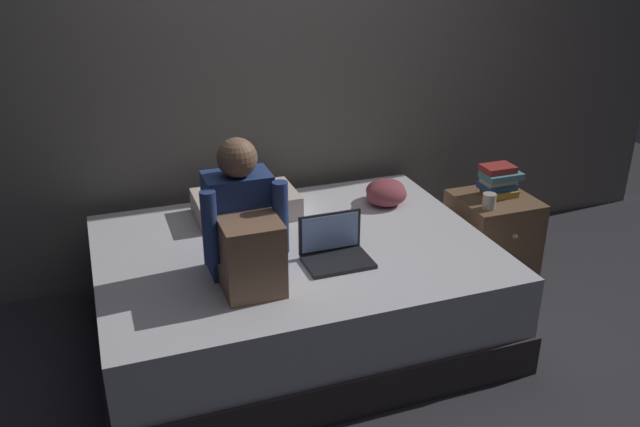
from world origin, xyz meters
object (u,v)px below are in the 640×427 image
Objects in this scene: bed at (295,290)px; book_stack at (499,180)px; laptop at (335,250)px; pillow at (246,204)px; person_sitting at (244,228)px; mug at (489,201)px; clothes_pile at (386,192)px; nightstand at (491,239)px.

book_stack is at bearing 8.22° from bed.
pillow is at bearing 112.32° from laptop.
mug is at bearing 10.45° from person_sitting.
clothes_pile reaches higher than bed.
laptop reaches higher than book_stack.
laptop reaches higher than pillow.
nightstand is 0.82× the size of person_sitting.
clothes_pile is (0.81, -0.11, 0.00)m from pillow.
mug is at bearing -137.31° from nightstand.
person_sitting is (-1.61, -0.39, 0.50)m from nightstand.
bed is at bearing 122.59° from laptop.
book_stack is (1.64, 0.43, -0.14)m from person_sitting.
book_stack is at bearing 14.66° from person_sitting.
book_stack is at bearing -12.77° from clothes_pile.
pillow is (0.17, 0.69, -0.19)m from person_sitting.
person_sitting is at bearing -149.44° from clothes_pile.
nightstand reaches higher than bed.
person_sitting reaches higher than book_stack.
bed is 1.31m from nightstand.
laptop is 0.77m from clothes_pile.
person_sitting is 1.17× the size of pillow.
book_stack is at bearing 18.90° from laptop.
nightstand is 1.26m from laptop.
clothes_pile is (-0.50, 0.31, 0.01)m from mug.
person_sitting reaches higher than clothes_pile.
mug is (-0.16, -0.16, -0.05)m from book_stack.
mug is (1.31, -0.41, -0.01)m from pillow.
pillow is at bearing 106.71° from bed.
nightstand is at bearing -132.67° from book_stack.
mug is at bearing 13.75° from laptop.
bed is 3.71× the size of nightstand.
pillow is at bearing 168.41° from nightstand.
bed is 0.82m from clothes_pile.
laptop is at bearing -166.25° from mug.
book_stack reaches higher than mug.
person_sitting is 2.05× the size of laptop.
book_stack is (1.33, 0.19, 0.37)m from bed.
person_sitting is at bearing -169.55° from mug.
pillow is at bearing 75.82° from person_sitting.
mug is at bearing -136.28° from book_stack.
nightstand is at bearing 6.83° from bed.
nightstand is 1.50m from pillow.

